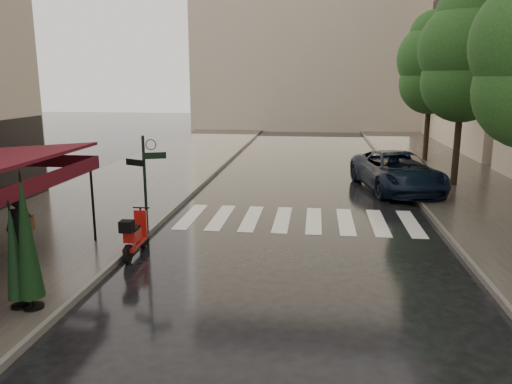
% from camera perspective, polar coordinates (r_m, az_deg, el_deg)
% --- Properties ---
extents(ground, '(120.00, 120.00, 0.00)m').
position_cam_1_polar(ground, '(11.65, -11.40, -10.71)').
color(ground, black).
rests_on(ground, ground).
extents(sidewalk_near, '(6.00, 60.00, 0.12)m').
position_cam_1_polar(sidewalk_near, '(23.96, -12.77, 1.50)').
color(sidewalk_near, '#38332D').
rests_on(sidewalk_near, ground).
extents(sidewalk_far, '(5.50, 60.00, 0.12)m').
position_cam_1_polar(sidewalk_far, '(23.57, 23.37, 0.58)').
color(sidewalk_far, '#38332D').
rests_on(sidewalk_far, ground).
extents(curb_near, '(0.12, 60.00, 0.16)m').
position_cam_1_polar(curb_near, '(23.12, -5.63, 1.39)').
color(curb_near, '#595651').
rests_on(curb_near, ground).
extents(curb_far, '(0.12, 60.00, 0.16)m').
position_cam_1_polar(curb_far, '(22.93, 16.66, 0.82)').
color(curb_far, '#595651').
rests_on(curb_far, ground).
extents(crosswalk, '(7.85, 3.20, 0.01)m').
position_cam_1_polar(crosswalk, '(16.77, 4.83, -3.18)').
color(crosswalk, silver).
rests_on(crosswalk, ground).
extents(signpost, '(1.17, 0.29, 3.10)m').
position_cam_1_polar(signpost, '(14.21, -12.56, 1.24)').
color(signpost, black).
rests_on(signpost, ground).
extents(backdrop_building, '(22.00, 6.00, 20.00)m').
position_cam_1_polar(backdrop_building, '(48.44, 6.60, 19.03)').
color(backdrop_building, '#BCAD8F').
rests_on(backdrop_building, ground).
extents(tree_mid, '(3.80, 3.80, 8.34)m').
position_cam_1_polar(tree_mid, '(22.95, 22.76, 14.27)').
color(tree_mid, black).
rests_on(tree_mid, sidewalk_far).
extents(tree_far, '(3.80, 3.80, 8.16)m').
position_cam_1_polar(tree_far, '(29.79, 19.45, 13.67)').
color(tree_far, black).
rests_on(tree_far, sidewalk_far).
extents(pedestrian_with_umbrella, '(1.25, 1.27, 2.48)m').
position_cam_1_polar(pedestrian_with_umbrella, '(13.44, -25.68, -0.65)').
color(pedestrian_with_umbrella, black).
rests_on(pedestrian_with_umbrella, sidewalk_near).
extents(scooter, '(0.47, 1.78, 1.17)m').
position_cam_1_polar(scooter, '(13.61, -13.70, -4.93)').
color(scooter, black).
rests_on(scooter, ground).
extents(parked_car, '(3.80, 6.27, 1.63)m').
position_cam_1_polar(parked_car, '(21.85, 15.82, 2.28)').
color(parked_car, black).
rests_on(parked_car, ground).
extents(parasol_front, '(0.50, 0.50, 2.81)m').
position_cam_1_polar(parasol_front, '(10.67, -24.79, -4.57)').
color(parasol_front, black).
rests_on(parasol_front, sidewalk_near).
extents(parasol_back, '(0.41, 0.41, 2.18)m').
position_cam_1_polar(parasol_back, '(10.90, -25.95, -6.17)').
color(parasol_back, black).
rests_on(parasol_back, sidewalk_near).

